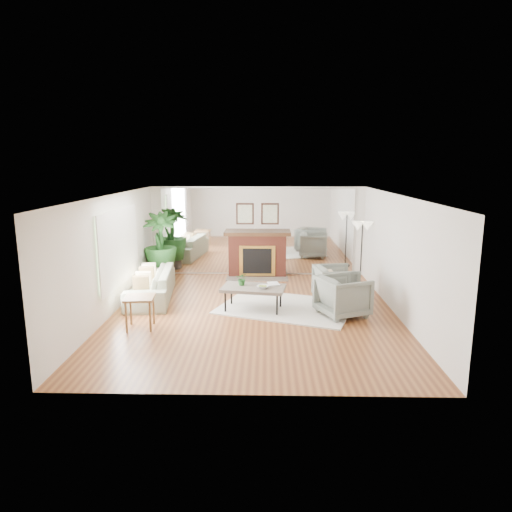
{
  "coord_description": "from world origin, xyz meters",
  "views": [
    {
      "loc": [
        0.26,
        -9.28,
        3.15
      ],
      "look_at": [
        0.02,
        0.6,
        1.12
      ],
      "focal_mm": 32.0,
      "sensor_mm": 36.0,
      "label": 1
    }
  ],
  "objects_px": {
    "fireplace": "(257,253)",
    "side_table": "(140,302)",
    "potted_ficus": "(160,245)",
    "floor_lamp": "(362,231)",
    "armchair_back": "(335,284)",
    "coffee_table": "(253,289)",
    "armchair_front": "(343,296)",
    "sofa": "(151,285)"
  },
  "relations": [
    {
      "from": "side_table",
      "to": "floor_lamp",
      "type": "bearing_deg",
      "value": 33.58
    },
    {
      "from": "fireplace",
      "to": "floor_lamp",
      "type": "relative_size",
      "value": 1.22
    },
    {
      "from": "coffee_table",
      "to": "potted_ficus",
      "type": "bearing_deg",
      "value": 135.85
    },
    {
      "from": "fireplace",
      "to": "armchair_front",
      "type": "relative_size",
      "value": 2.19
    },
    {
      "from": "armchair_front",
      "to": "fireplace",
      "type": "bearing_deg",
      "value": 4.92
    },
    {
      "from": "armchair_back",
      "to": "floor_lamp",
      "type": "height_order",
      "value": "floor_lamp"
    },
    {
      "from": "coffee_table",
      "to": "armchair_front",
      "type": "distance_m",
      "value": 1.9
    },
    {
      "from": "side_table",
      "to": "potted_ficus",
      "type": "xyz_separation_m",
      "value": [
        -0.42,
        3.63,
        0.47
      ]
    },
    {
      "from": "fireplace",
      "to": "sofa",
      "type": "bearing_deg",
      "value": -137.06
    },
    {
      "from": "fireplace",
      "to": "sofa",
      "type": "relative_size",
      "value": 0.86
    },
    {
      "from": "armchair_back",
      "to": "potted_ficus",
      "type": "bearing_deg",
      "value": 59.27
    },
    {
      "from": "armchair_back",
      "to": "armchair_front",
      "type": "height_order",
      "value": "armchair_front"
    },
    {
      "from": "coffee_table",
      "to": "armchair_back",
      "type": "xyz_separation_m",
      "value": [
        1.88,
        0.76,
        -0.08
      ]
    },
    {
      "from": "side_table",
      "to": "coffee_table",
      "type": "bearing_deg",
      "value": 27.67
    },
    {
      "from": "side_table",
      "to": "potted_ficus",
      "type": "relative_size",
      "value": 0.34
    },
    {
      "from": "fireplace",
      "to": "coffee_table",
      "type": "bearing_deg",
      "value": -90.43
    },
    {
      "from": "sofa",
      "to": "fireplace",
      "type": "bearing_deg",
      "value": 126.25
    },
    {
      "from": "fireplace",
      "to": "armchair_back",
      "type": "height_order",
      "value": "fireplace"
    },
    {
      "from": "sofa",
      "to": "floor_lamp",
      "type": "distance_m",
      "value": 5.43
    },
    {
      "from": "fireplace",
      "to": "armchair_front",
      "type": "bearing_deg",
      "value": -61.21
    },
    {
      "from": "coffee_table",
      "to": "floor_lamp",
      "type": "xyz_separation_m",
      "value": [
        2.72,
        2.11,
        0.95
      ]
    },
    {
      "from": "coffee_table",
      "to": "sofa",
      "type": "distance_m",
      "value": 2.56
    },
    {
      "from": "fireplace",
      "to": "armchair_front",
      "type": "distance_m",
      "value": 3.85
    },
    {
      "from": "fireplace",
      "to": "side_table",
      "type": "xyz_separation_m",
      "value": [
        -2.18,
        -4.2,
        -0.13
      ]
    },
    {
      "from": "sofa",
      "to": "side_table",
      "type": "distance_m",
      "value": 1.95
    },
    {
      "from": "armchair_back",
      "to": "floor_lamp",
      "type": "xyz_separation_m",
      "value": [
        0.84,
        1.35,
        1.02
      ]
    },
    {
      "from": "potted_ficus",
      "to": "floor_lamp",
      "type": "xyz_separation_m",
      "value": [
        5.3,
        -0.39,
        0.44
      ]
    },
    {
      "from": "coffee_table",
      "to": "potted_ficus",
      "type": "xyz_separation_m",
      "value": [
        -2.58,
        2.5,
        0.51
      ]
    },
    {
      "from": "side_table",
      "to": "sofa",
      "type": "bearing_deg",
      "value": 98.07
    },
    {
      "from": "sofa",
      "to": "side_table",
      "type": "bearing_deg",
      "value": 1.38
    },
    {
      "from": "floor_lamp",
      "to": "potted_ficus",
      "type": "bearing_deg",
      "value": 175.76
    },
    {
      "from": "sofa",
      "to": "potted_ficus",
      "type": "relative_size",
      "value": 1.27
    },
    {
      "from": "armchair_back",
      "to": "armchair_front",
      "type": "xyz_separation_m",
      "value": [
        -0.0,
        -1.07,
        0.02
      ]
    },
    {
      "from": "sofa",
      "to": "floor_lamp",
      "type": "height_order",
      "value": "floor_lamp"
    },
    {
      "from": "side_table",
      "to": "floor_lamp",
      "type": "relative_size",
      "value": 0.38
    },
    {
      "from": "coffee_table",
      "to": "sofa",
      "type": "height_order",
      "value": "sofa"
    },
    {
      "from": "coffee_table",
      "to": "armchair_back",
      "type": "bearing_deg",
      "value": 22.1
    },
    {
      "from": "armchair_front",
      "to": "potted_ficus",
      "type": "height_order",
      "value": "potted_ficus"
    },
    {
      "from": "fireplace",
      "to": "armchair_front",
      "type": "xyz_separation_m",
      "value": [
        1.85,
        -3.37,
        -0.23
      ]
    },
    {
      "from": "side_table",
      "to": "potted_ficus",
      "type": "bearing_deg",
      "value": 96.63
    },
    {
      "from": "armchair_front",
      "to": "floor_lamp",
      "type": "distance_m",
      "value": 2.75
    },
    {
      "from": "armchair_front",
      "to": "floor_lamp",
      "type": "xyz_separation_m",
      "value": [
        0.85,
        2.41,
        1.01
      ]
    }
  ]
}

